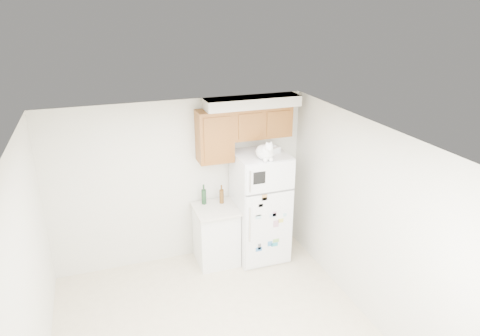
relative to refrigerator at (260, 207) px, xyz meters
name	(u,v)px	position (x,y,z in m)	size (l,w,h in m)	color
room_shell	(222,206)	(-1.02, -1.36, 0.82)	(3.84, 4.04, 2.52)	beige
refrigerator	(260,207)	(0.00, 0.00, 0.00)	(0.76, 0.78, 1.70)	white
base_counter	(216,234)	(-0.69, 0.07, -0.39)	(0.64, 0.64, 0.92)	white
cat	(266,152)	(-0.03, -0.23, 0.96)	(0.30, 0.44, 0.31)	white
storage_box_back	(268,148)	(0.14, 0.08, 0.90)	(0.18, 0.13, 0.10)	white
storage_box_front	(274,150)	(0.20, -0.01, 0.89)	(0.15, 0.11, 0.09)	white
bottle_green	(204,194)	(-0.82, 0.25, 0.22)	(0.07, 0.07, 0.31)	#19381E
bottle_amber	(222,194)	(-0.56, 0.19, 0.22)	(0.07, 0.07, 0.29)	#593814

